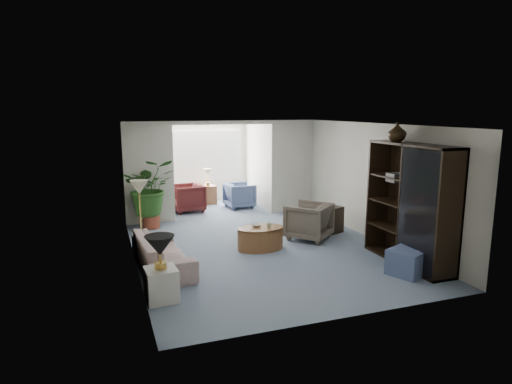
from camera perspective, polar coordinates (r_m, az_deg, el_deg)
name	(u,v)px	position (r m, az deg, el deg)	size (l,w,h in m)	color
floor	(266,252)	(8.86, 1.31, -7.69)	(6.00, 6.00, 0.00)	#7F8DA8
sunroom_floor	(215,208)	(12.64, -5.34, -2.11)	(2.60, 2.60, 0.00)	#7F8DA8
back_pier_left	(149,173)	(11.02, -13.64, 2.34)	(1.20, 0.12, 2.50)	silver
back_pier_right	(292,167)	(12.01, 4.71, 3.29)	(1.20, 0.12, 2.50)	silver
back_header	(224,123)	(11.26, -4.15, 8.93)	(2.60, 0.12, 0.10)	silver
window_pane	(205,156)	(13.45, -6.59, 4.69)	(2.20, 0.02, 1.50)	white
window_blinds	(205,156)	(13.42, -6.56, 4.68)	(2.20, 0.02, 1.50)	white
framed_picture	(378,162)	(9.55, 15.54, 3.73)	(0.04, 0.50, 0.40)	beige
sofa	(162,253)	(8.06, -12.01, -7.68)	(1.98, 0.77, 0.58)	beige
end_table	(161,285)	(6.79, -12.12, -11.61)	(0.45, 0.45, 0.50)	silver
table_lamp	(160,246)	(6.59, -12.33, -6.80)	(0.44, 0.44, 0.30)	black
floor_lamp	(139,187)	(9.12, -14.86, 0.58)	(0.36, 0.36, 0.28)	beige
coffee_table	(260,238)	(8.96, 0.57, -5.98)	(0.95, 0.95, 0.45)	brown
coffee_bowl	(256,225)	(8.96, 0.05, -4.30)	(0.21, 0.21, 0.05)	silver
coffee_cup	(269,226)	(8.84, 1.71, -4.35)	(0.11, 0.11, 0.10)	beige
wingback_chair	(309,221)	(9.66, 6.82, -3.75)	(0.85, 0.87, 0.80)	#645A4F
side_table_dark	(330,220)	(10.26, 9.57, -3.53)	(0.50, 0.40, 0.60)	black
entertainment_cabinet	(410,204)	(8.44, 19.33, -1.52)	(0.53, 1.98, 2.20)	black
cabinet_urn	(397,132)	(8.67, 17.78, 7.40)	(0.34, 0.34, 0.35)	black
ottoman	(407,262)	(8.06, 18.91, -8.57)	(0.54, 0.54, 0.44)	slate
plant_pot	(151,221)	(10.82, -13.37, -3.68)	(0.40, 0.40, 0.32)	#9E442D
house_plant	(150,187)	(10.65, -13.56, 0.64)	(1.20, 1.04, 1.34)	#28581E
sunroom_chair_blue	(240,195)	(12.63, -2.13, -0.43)	(0.76, 0.78, 0.71)	slate
sunroom_chair_maroon	(188,198)	(12.27, -8.82, -0.77)	(0.81, 0.83, 0.76)	#581E1E
sunroom_table	(208,195)	(13.16, -6.22, -0.37)	(0.45, 0.35, 0.55)	brown
shelf_clutter	(416,199)	(8.24, 19.93, -0.84)	(0.30, 1.16, 1.06)	#28241F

